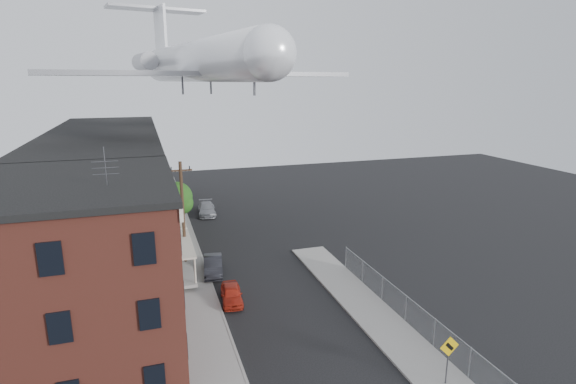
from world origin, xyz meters
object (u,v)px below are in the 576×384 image
at_px(car_near, 232,294).
at_px(airplane, 197,61).
at_px(car_mid, 213,265).
at_px(street_tree, 178,199).
at_px(utility_pole, 183,215).
at_px(warning_sign, 449,353).
at_px(car_far, 207,209).

relative_size(car_near, airplane, 0.11).
xyz_separation_m(car_mid, airplane, (0.67, 9.56, 16.23)).
relative_size(street_tree, car_near, 1.48).
bearing_deg(car_mid, utility_pole, 148.69).
height_order(warning_sign, utility_pole, utility_pole).
distance_m(car_near, car_far, 21.89).
relative_size(street_tree, car_mid, 1.26).
bearing_deg(warning_sign, airplane, 107.56).
relative_size(car_mid, car_far, 0.89).
bearing_deg(street_tree, car_mid, -81.76).
distance_m(utility_pole, airplane, 14.83).
bearing_deg(utility_pole, airplane, 71.44).
bearing_deg(utility_pole, car_mid, -39.06).
distance_m(street_tree, airplane, 13.81).
height_order(utility_pole, car_mid, utility_pole).
bearing_deg(car_far, warning_sign, -72.76).
relative_size(utility_pole, street_tree, 1.73).
bearing_deg(street_tree, airplane, -40.31).
bearing_deg(car_near, utility_pole, 115.81).
height_order(car_near, airplane, airplane).
height_order(warning_sign, car_near, warning_sign).
distance_m(warning_sign, car_mid, 19.72).
height_order(car_near, car_far, car_far).
height_order(warning_sign, car_far, warning_sign).
bearing_deg(utility_pole, car_far, 75.81).
relative_size(warning_sign, airplane, 0.09).
distance_m(warning_sign, car_near, 15.05).
distance_m(car_far, airplane, 17.76).
bearing_deg(warning_sign, utility_pole, 120.48).
xyz_separation_m(warning_sign, street_tree, (-10.87, 28.95, 1.57)).
bearing_deg(car_far, street_tree, -119.26).
relative_size(utility_pole, car_mid, 2.18).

